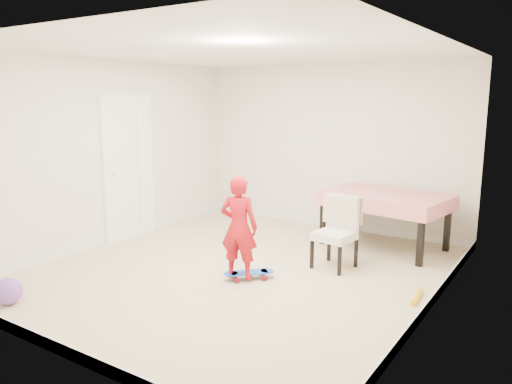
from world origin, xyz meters
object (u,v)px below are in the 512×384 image
Objects in this scene: child at (239,230)px; balloon at (8,291)px; dining_chair at (335,233)px; dining_table at (384,220)px; skateboard at (249,275)px.

child reaches higher than balloon.
child is at bearing -119.41° from dining_chair.
child is at bearing -104.73° from dining_table.
skateboard is at bearing -146.74° from child.
balloon reaches higher than skateboard.
child is (-0.08, -0.09, 0.55)m from skateboard.
child is at bearing 49.62° from balloon.
balloon is (-1.65, -1.94, 0.10)m from skateboard.
dining_table is at bearing 21.67° from skateboard.
skateboard is 2.11× the size of balloon.
dining_table is at bearing -129.86° from child.
dining_table is 4.74m from balloon.
balloon is at bearing -122.01° from dining_chair.
dining_table is 1.39× the size of child.
dining_table is 2.79× the size of skateboard.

